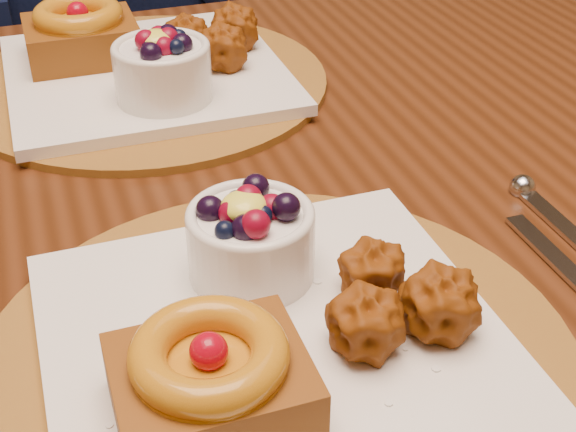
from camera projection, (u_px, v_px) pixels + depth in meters
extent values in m
cube|color=#37190A|center=(197.00, 209.00, 0.69)|extent=(1.60, 0.90, 0.04)
cylinder|color=#37190A|center=(567.00, 205.00, 1.38)|extent=(0.06, 0.06, 0.71)
cylinder|color=brown|center=(279.00, 361.00, 0.50)|extent=(0.38, 0.38, 0.01)
cube|color=white|center=(278.00, 349.00, 0.49)|extent=(0.28, 0.28, 0.01)
cube|color=#502107|center=(212.00, 389.00, 0.43)|extent=(0.10, 0.09, 0.04)
torus|color=#A75B0A|center=(209.00, 354.00, 0.42)|extent=(0.09, 0.09, 0.02)
sphere|color=#980214|center=(209.00, 351.00, 0.42)|extent=(0.02, 0.02, 0.02)
sphere|color=#894009|center=(371.00, 272.00, 0.52)|extent=(0.04, 0.04, 0.04)
sphere|color=#894009|center=(364.00, 325.00, 0.48)|extent=(0.04, 0.04, 0.04)
sphere|color=#894009|center=(438.00, 307.00, 0.49)|extent=(0.04, 0.04, 0.04)
cylinder|color=white|center=(251.00, 245.00, 0.54)|extent=(0.09, 0.09, 0.05)
torus|color=white|center=(250.00, 215.00, 0.52)|extent=(0.09, 0.09, 0.01)
ellipsoid|color=yellow|center=(244.00, 206.00, 0.52)|extent=(0.03, 0.03, 0.02)
cylinder|color=brown|center=(147.00, 82.00, 0.85)|extent=(0.38, 0.38, 0.01)
cube|color=white|center=(146.00, 73.00, 0.84)|extent=(0.28, 0.28, 0.01)
cube|color=#502107|center=(82.00, 40.00, 0.85)|extent=(0.11, 0.09, 0.04)
torus|color=#A75B0A|center=(78.00, 14.00, 0.83)|extent=(0.09, 0.09, 0.02)
sphere|color=#980214|center=(78.00, 13.00, 0.83)|extent=(0.02, 0.02, 0.02)
sphere|color=#894009|center=(222.00, 49.00, 0.83)|extent=(0.05, 0.05, 0.05)
sphere|color=#894009|center=(186.00, 35.00, 0.86)|extent=(0.05, 0.05, 0.05)
sphere|color=#894009|center=(234.00, 29.00, 0.87)|extent=(0.05, 0.05, 0.05)
cylinder|color=white|center=(163.00, 73.00, 0.76)|extent=(0.09, 0.09, 0.05)
torus|color=white|center=(160.00, 47.00, 0.75)|extent=(0.09, 0.09, 0.01)
ellipsoid|color=yellow|center=(155.00, 40.00, 0.74)|extent=(0.03, 0.03, 0.02)
cube|color=black|center=(128.00, 145.00, 1.48)|extent=(0.43, 0.43, 0.04)
cylinder|color=black|center=(74.00, 311.00, 1.41)|extent=(0.03, 0.03, 0.38)
cylinder|color=black|center=(250.00, 262.00, 1.53)|extent=(0.03, 0.03, 0.38)
cylinder|color=black|center=(38.00, 215.00, 1.66)|extent=(0.03, 0.03, 0.38)
cylinder|color=black|center=(191.00, 179.00, 1.78)|extent=(0.03, 0.03, 0.38)
cube|color=black|center=(90.00, 8.00, 1.50)|extent=(0.39, 0.07, 0.41)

